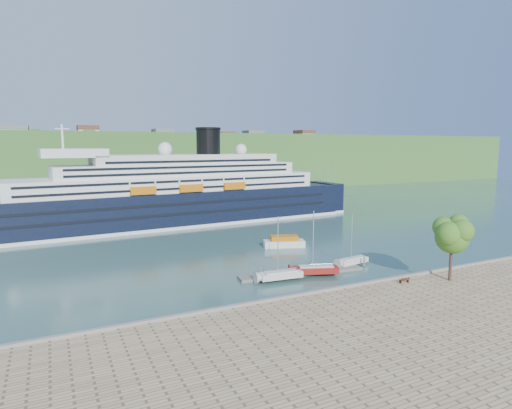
{
  "coord_description": "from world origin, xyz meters",
  "views": [
    {
      "loc": [
        -34.21,
        -42.52,
        18.96
      ],
      "look_at": [
        0.83,
        30.0,
        7.81
      ],
      "focal_mm": 30.0,
      "sensor_mm": 36.0,
      "label": 1
    }
  ],
  "objects": [
    {
      "name": "quay_coping",
      "position": [
        0.0,
        -0.2,
        1.15
      ],
      "size": [
        220.0,
        0.5,
        0.3
      ],
      "primitive_type": "cube",
      "color": "slate",
      "rests_on": "promenade"
    },
    {
      "name": "cruise_ship",
      "position": [
        -9.46,
        57.73,
        11.7
      ],
      "size": [
        105.02,
        22.02,
        23.41
      ],
      "primitive_type": null,
      "rotation": [
        0.0,
        0.0,
        0.07
      ],
      "color": "black",
      "rests_on": "ground"
    },
    {
      "name": "park_bench",
      "position": [
        6.99,
        -2.1,
        1.43
      ],
      "size": [
        1.41,
        0.73,
        0.86
      ],
      "primitive_type": null,
      "rotation": [
        0.0,
        0.0,
        -0.13
      ],
      "color": "#482614",
      "rests_on": "promenade"
    },
    {
      "name": "tender_launch",
      "position": [
        4.82,
        26.09,
        1.07
      ],
      "size": [
        8.18,
        5.0,
        2.14
      ],
      "primitive_type": null,
      "rotation": [
        0.0,
        0.0,
        -0.33
      ],
      "color": "#C5660B",
      "rests_on": "ground"
    },
    {
      "name": "promenade_tree",
      "position": [
        13.27,
        -3.96,
        5.84
      ],
      "size": [
        5.85,
        5.85,
        9.69
      ],
      "primitive_type": null,
      "color": "#326219",
      "rests_on": "promenade"
    },
    {
      "name": "floating_pontoon",
      "position": [
        -1.38,
        9.81,
        0.22
      ],
      "size": [
        19.52,
        4.55,
        0.43
      ],
      "primitive_type": null,
      "rotation": [
        0.0,
        0.0,
        -0.11
      ],
      "color": "gray",
      "rests_on": "ground"
    },
    {
      "name": "far_hillside",
      "position": [
        0.0,
        145.0,
        12.0
      ],
      "size": [
        400.0,
        50.0,
        24.0
      ],
      "primitive_type": "cube",
      "color": "#305E25",
      "rests_on": "ground"
    },
    {
      "name": "sailboat_red",
      "position": [
        0.02,
        8.15,
        4.62
      ],
      "size": [
        7.4,
        4.31,
        9.24
      ],
      "primitive_type": null,
      "rotation": [
        0.0,
        0.0,
        -0.35
      ],
      "color": "maroon",
      "rests_on": "ground"
    },
    {
      "name": "ground",
      "position": [
        0.0,
        0.0,
        0.0
      ],
      "size": [
        400.0,
        400.0,
        0.0
      ],
      "primitive_type": "plane",
      "color": "#2F544B",
      "rests_on": "ground"
    },
    {
      "name": "sailboat_white_near",
      "position": [
        -5.79,
        8.29,
        4.43
      ],
      "size": [
        7.0,
        2.51,
        8.85
      ],
      "primitive_type": null,
      "rotation": [
        0.0,
        0.0,
        -0.09
      ],
      "color": "silver",
      "rests_on": "ground"
    },
    {
      "name": "sailboat_white_far",
      "position": [
        8.32,
        10.18,
        3.99
      ],
      "size": [
        6.36,
        2.63,
        7.97
      ],
      "primitive_type": null,
      "rotation": [
        0.0,
        0.0,
        0.15
      ],
      "color": "silver",
      "rests_on": "ground"
    }
  ]
}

